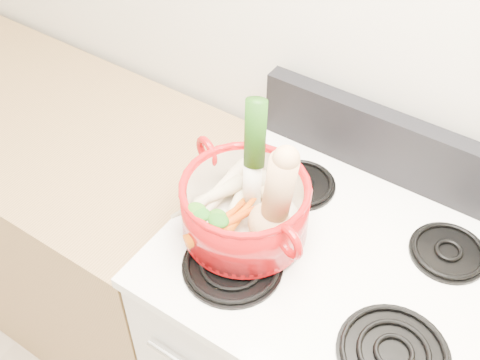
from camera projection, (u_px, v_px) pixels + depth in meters
The scene contains 25 objects.
wall_back at pixel (437, 50), 1.30m from camera, with size 3.50×0.02×2.60m, color beige.
cooktop at pixel (342, 261), 1.35m from camera, with size 0.78×0.67×0.03m, color white.
control_backsplash at pixel (404, 152), 1.45m from camera, with size 0.76×0.05×0.18m, color black.
counter_left at pixel (54, 208), 2.12m from camera, with size 1.36×0.65×0.90m, color #977347.
burner_front_left at pixel (233, 264), 1.32m from camera, with size 0.22×0.22×0.02m, color black.
burner_front_right at pixel (394, 353), 1.17m from camera, with size 0.22×0.22×0.02m, color black.
burner_back_left at pixel (301, 183), 1.49m from camera, with size 0.17×0.17×0.02m, color black.
burner_back_right at pixel (448, 251), 1.34m from camera, with size 0.17×0.17×0.02m, color black.
dutch_oven at pixel (245, 208), 1.33m from camera, with size 0.28×0.28×0.14m, color #9A0A0C.
pot_handle_left at pixel (207, 151), 1.39m from camera, with size 0.08×0.08×0.02m, color #9A0A0C.
pot_handle_right at pixel (290, 242), 1.20m from camera, with size 0.08×0.08×0.02m, color #9A0A0C.
squash at pixel (271, 198), 1.23m from camera, with size 0.10×0.10×0.25m, color tan, non-canonical shape.
leek at pixel (253, 156), 1.28m from camera, with size 0.05×0.05×0.30m, color white.
ginger at pixel (268, 190), 1.40m from camera, with size 0.08×0.06×0.04m, color tan.
parsnip_0 at pixel (217, 196), 1.37m from camera, with size 0.05×0.05×0.25m, color beige.
parsnip_1 at pixel (224, 191), 1.38m from camera, with size 0.04×0.04×0.21m, color beige.
parsnip_2 at pixel (240, 195), 1.37m from camera, with size 0.04×0.04×0.20m, color beige.
parsnip_3 at pixel (207, 198), 1.35m from camera, with size 0.04×0.04×0.18m, color beige.
parsnip_4 at pixel (238, 177), 1.39m from camera, with size 0.04×0.04×0.19m, color beige.
parsnip_5 at pixel (222, 185), 1.36m from camera, with size 0.04×0.04×0.21m, color beige.
carrot_0 at pixel (234, 218), 1.33m from camera, with size 0.04×0.04×0.18m, color #B74C09.
carrot_1 at pixel (219, 228), 1.31m from camera, with size 0.03×0.03×0.16m, color #CD5A0A.
carrot_2 at pixel (240, 216), 1.32m from camera, with size 0.03×0.03×0.16m, color #DB600A.
carrot_3 at pixel (222, 221), 1.31m from camera, with size 0.03×0.03×0.14m, color #C15709.
carrot_4 at pixel (229, 223), 1.30m from camera, with size 0.03×0.03×0.17m, color #CF3F0A.
Camera 1 is at (0.27, 0.59, 2.02)m, focal length 45.00 mm.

